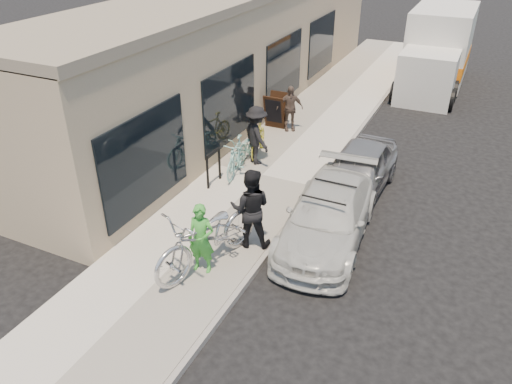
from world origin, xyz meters
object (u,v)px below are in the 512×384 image
(sedan_white, at_px, (328,215))
(woman_rider, at_px, (201,239))
(moving_truck, at_px, (437,52))
(bike_rack, at_px, (213,165))
(cruiser_bike_a, at_px, (237,156))
(cruiser_bike_b, at_px, (244,149))
(sedan_silver, at_px, (358,171))
(bystander_a, at_px, (256,135))
(sandwich_board, at_px, (276,111))
(tandem_bike, at_px, (208,237))
(cruiser_bike_c, at_px, (258,138))
(bystander_b, at_px, (290,108))
(man_standing, at_px, (250,208))

(sedan_white, bearing_deg, woman_rider, -133.26)
(moving_truck, bearing_deg, bike_rack, -108.91)
(cruiser_bike_a, relative_size, cruiser_bike_b, 1.08)
(sedan_silver, height_order, bystander_a, bystander_a)
(bike_rack, relative_size, sandwich_board, 0.83)
(sedan_white, xyz_separation_m, woman_rider, (-1.85, -2.33, 0.29))
(sedan_white, height_order, tandem_bike, tandem_bike)
(sedan_white, xyz_separation_m, moving_truck, (0.42, 12.60, 0.73))
(cruiser_bike_c, bearing_deg, tandem_bike, -87.22)
(moving_truck, distance_m, cruiser_bike_b, 10.90)
(bike_rack, xyz_separation_m, moving_truck, (3.84, 11.70, 0.63))
(moving_truck, relative_size, bystander_b, 4.17)
(woman_rider, bearing_deg, man_standing, 59.64)
(sandwich_board, bearing_deg, bike_rack, -89.52)
(sedan_silver, distance_m, moving_truck, 10.33)
(sedan_white, xyz_separation_m, tandem_bike, (-1.80, -2.16, 0.24))
(sedan_white, distance_m, cruiser_bike_b, 4.03)
(sedan_white, xyz_separation_m, man_standing, (-1.37, -1.11, 0.44))
(moving_truck, bearing_deg, tandem_bike, -99.25)
(sedan_silver, bearing_deg, cruiser_bike_c, 167.68)
(sedan_silver, height_order, woman_rider, woman_rider)
(bystander_b, bearing_deg, cruiser_bike_a, -125.15)
(woman_rider, relative_size, cruiser_bike_b, 0.96)
(sandwich_board, distance_m, cruiser_bike_a, 3.51)
(woman_rider, relative_size, cruiser_bike_a, 0.89)
(tandem_bike, xyz_separation_m, man_standing, (0.43, 1.05, 0.20))
(sandwich_board, relative_size, woman_rider, 0.74)
(cruiser_bike_c, distance_m, bystander_b, 2.07)
(sedan_silver, bearing_deg, sedan_white, -89.17)
(tandem_bike, height_order, cruiser_bike_c, tandem_bike)
(bike_rack, height_order, sedan_silver, sedan_silver)
(sandwich_board, relative_size, man_standing, 0.62)
(bike_rack, distance_m, bystander_b, 4.25)
(moving_truck, bearing_deg, bystander_a, -109.16)
(bike_rack, relative_size, bystander_a, 0.55)
(cruiser_bike_a, bearing_deg, cruiser_bike_b, 88.95)
(sandwich_board, bearing_deg, woman_rider, -78.15)
(moving_truck, xyz_separation_m, cruiser_bike_b, (-3.68, -10.24, -0.78))
(man_standing, bearing_deg, sedan_white, -160.93)
(sedan_silver, height_order, tandem_bike, tandem_bike)
(bystander_a, relative_size, bystander_b, 1.13)
(bike_rack, bearing_deg, bystander_b, 84.44)
(woman_rider, xyz_separation_m, cruiser_bike_b, (-1.41, 4.69, -0.34))
(cruiser_bike_a, bearing_deg, bystander_a, 65.95)
(man_standing, bearing_deg, woman_rider, 48.64)
(cruiser_bike_b, relative_size, bystander_b, 1.05)
(woman_rider, xyz_separation_m, man_standing, (0.48, 1.22, 0.15))
(sedan_white, height_order, sedan_silver, sedan_silver)
(sedan_silver, distance_m, woman_rider, 5.00)
(bike_rack, height_order, cruiser_bike_c, cruiser_bike_c)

